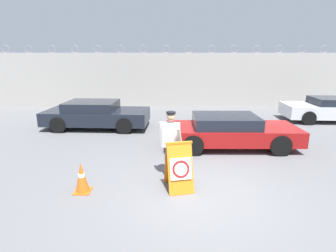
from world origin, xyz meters
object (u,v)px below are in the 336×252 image
at_px(parked_car_rear_sedan, 230,131).
at_px(parked_car_far_side, 330,109).
at_px(security_guard, 171,141).
at_px(parked_car_front_coupe, 96,114).
at_px(barricade_sign, 179,166).
at_px(traffic_cone_near, 82,178).

distance_m(parked_car_rear_sedan, parked_car_far_side, 7.05).
distance_m(security_guard, parked_car_rear_sedan, 3.24).
bearing_deg(parked_car_front_coupe, barricade_sign, -55.55).
bearing_deg(parked_car_far_side, parked_car_rear_sedan, 36.96).
relative_size(parked_car_front_coupe, parked_car_far_side, 1.05).
relative_size(barricade_sign, security_guard, 0.67).
xyz_separation_m(traffic_cone_near, parked_car_rear_sedan, (4.28, 3.19, 0.23)).
height_order(barricade_sign, parked_car_far_side, barricade_sign).
bearing_deg(parked_car_rear_sedan, traffic_cone_near, -142.09).
bearing_deg(parked_car_far_side, parked_car_front_coupe, 9.80).
bearing_deg(parked_car_front_coupe, parked_car_far_side, 9.34).
relative_size(barricade_sign, parked_car_far_side, 0.27).
bearing_deg(security_guard, barricade_sign, -54.61).
bearing_deg(parked_car_rear_sedan, parked_car_far_side, 33.89).
distance_m(barricade_sign, traffic_cone_near, 2.33).
bearing_deg(barricade_sign, security_guard, 94.73).
height_order(security_guard, parked_car_front_coupe, security_guard).
bearing_deg(security_guard, parked_car_far_side, 57.56).
bearing_deg(parked_car_far_side, barricade_sign, 45.29).
distance_m(security_guard, parked_car_front_coupe, 6.06).
height_order(traffic_cone_near, parked_car_far_side, parked_car_far_side).
height_order(barricade_sign, security_guard, security_guard).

